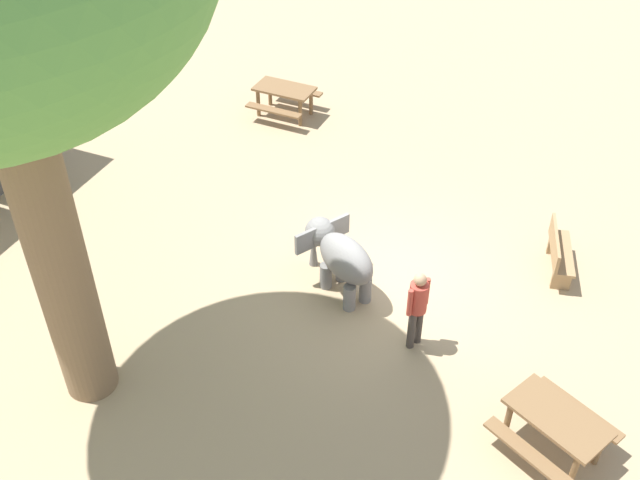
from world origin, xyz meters
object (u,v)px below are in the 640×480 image
at_px(wooden_bench, 558,252).
at_px(picnic_table_near, 284,95).
at_px(picnic_table_far, 556,424).
at_px(person_handler, 418,305).
at_px(elephant, 340,255).

relative_size(wooden_bench, picnic_table_near, 0.94).
xyz_separation_m(picnic_table_near, picnic_table_far, (-7.71, -8.14, 0.00)).
relative_size(person_handler, wooden_bench, 1.11).
relative_size(elephant, picnic_table_far, 0.87).
xyz_separation_m(person_handler, wooden_bench, (2.98, -1.94, -0.48)).
xyz_separation_m(wooden_bench, picnic_table_near, (3.46, 7.50, 0.12)).
xyz_separation_m(elephant, picnic_table_far, (-2.11, -4.34, -0.22)).
bearing_deg(elephant, picnic_table_near, -24.69).
relative_size(person_handler, picnic_table_far, 0.81).
distance_m(person_handler, wooden_bench, 3.59).
distance_m(wooden_bench, picnic_table_near, 8.26).
height_order(wooden_bench, picnic_table_near, wooden_bench).
relative_size(picnic_table_near, picnic_table_far, 0.77).
xyz_separation_m(elephant, picnic_table_near, (5.61, 3.81, -0.22)).
bearing_deg(elephant, wooden_bench, -118.71).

